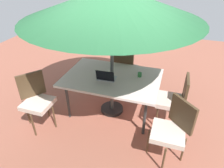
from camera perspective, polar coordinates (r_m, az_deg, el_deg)
ground_plane at (r=4.09m, az=-0.00°, el=-7.46°), size 10.00×10.00×0.02m
dining_table at (r=3.67m, az=-0.00°, el=1.35°), size 1.72×1.17×0.77m
patio_umbrella at (r=3.21m, az=-0.00°, el=21.89°), size 2.79×2.79×2.27m
chair_south at (r=4.42m, az=3.75°, el=4.46°), size 0.47×0.48×0.98m
chair_northeast at (r=3.68m, az=-20.63°, el=-3.92°), size 0.58×0.58×0.98m
chair_west at (r=3.62m, az=17.22°, el=-3.94°), size 0.46×0.46×0.98m
chair_northwest at (r=3.03m, az=16.58°, el=-11.91°), size 0.59×0.59×0.98m
laptop at (r=3.53m, az=-1.65°, el=1.88°), size 0.33×0.26×0.21m
cup at (r=3.67m, az=7.82°, el=2.65°), size 0.07×0.07×0.08m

